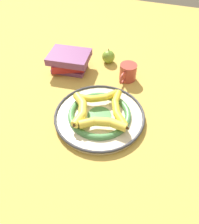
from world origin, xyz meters
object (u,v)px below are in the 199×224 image
object	(u,v)px
banana_d	(118,107)
apple	(108,57)
banana_c	(97,97)
coffee_mug	(128,72)
banana_a	(104,123)
book_stack	(69,61)
banana_b	(80,110)
decorative_bowl	(100,115)

from	to	relation	value
banana_d	apple	world-z (taller)	apple
banana_c	apple	distance (m)	0.35
banana_c	coffee_mug	size ratio (longest dim) A/B	1.39
banana_a	book_stack	distance (m)	0.46
banana_d	coffee_mug	size ratio (longest dim) A/B	1.56
book_stack	banana_c	bearing A→B (deg)	122.81
book_stack	apple	distance (m)	0.22
banana_b	decorative_bowl	bearing A→B (deg)	-88.95
banana_a	banana_d	size ratio (longest dim) A/B	1.01
book_stack	coffee_mug	distance (m)	0.31
book_stack	apple	size ratio (longest dim) A/B	2.68
decorative_bowl	banana_c	xyz separation A→B (m)	(0.03, -0.07, 0.03)
decorative_bowl	banana_c	size ratio (longest dim) A/B	2.13
decorative_bowl	banana_c	world-z (taller)	banana_c
decorative_bowl	apple	world-z (taller)	apple
banana_b	coffee_mug	xyz separation A→B (m)	(-0.12, -0.33, -0.01)
banana_c	book_stack	xyz separation A→B (m)	(0.23, -0.21, 0.00)
decorative_bowl	banana_b	xyz separation A→B (m)	(0.07, 0.03, 0.04)
banana_c	banana_d	bearing A→B (deg)	-44.39
banana_c	banana_d	world-z (taller)	same
banana_d	apple	distance (m)	0.40
banana_a	decorative_bowl	bearing A→B (deg)	-72.80
banana_a	apple	world-z (taller)	apple
banana_c	banana_d	distance (m)	0.10
coffee_mug	apple	size ratio (longest dim) A/B	1.57
banana_b	apple	distance (m)	0.44
decorative_bowl	apple	bearing A→B (deg)	-77.25
banana_a	apple	bearing A→B (deg)	-88.86
banana_d	coffee_mug	bearing A→B (deg)	161.83
banana_b	banana_c	distance (m)	0.10
decorative_bowl	banana_a	xyz separation A→B (m)	(-0.04, 0.06, 0.04)
banana_b	book_stack	bearing A→B (deg)	12.30
banana_b	coffee_mug	world-z (taller)	coffee_mug
decorative_bowl	apple	xyz separation A→B (m)	(0.09, -0.41, 0.02)
banana_a	apple	size ratio (longest dim) A/B	2.47
decorative_bowl	coffee_mug	size ratio (longest dim) A/B	2.96
banana_c	coffee_mug	bearing A→B (deg)	42.67
decorative_bowl	book_stack	distance (m)	0.38
banana_c	decorative_bowl	bearing A→B (deg)	-91.15
banana_a	coffee_mug	xyz separation A→B (m)	(-0.00, -0.36, -0.01)
decorative_bowl	banana_d	size ratio (longest dim) A/B	1.90
apple	decorative_bowl	bearing A→B (deg)	102.75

